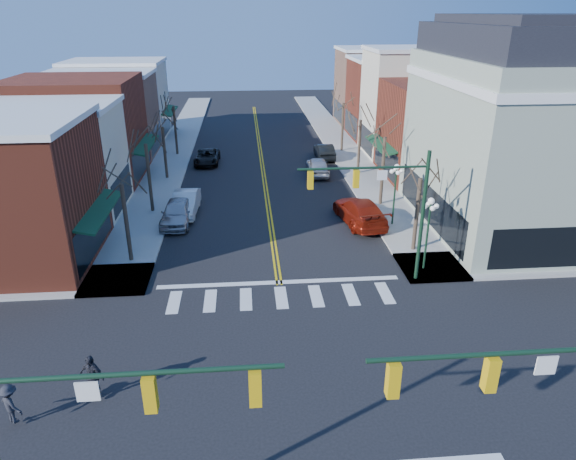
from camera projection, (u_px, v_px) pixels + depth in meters
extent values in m
plane|color=black|center=(293.00, 377.00, 20.49)|extent=(160.00, 160.00, 0.00)
cube|color=#9E9B93|center=(150.00, 207.00, 38.08)|extent=(3.50, 70.00, 0.15)
cube|color=#9E9B93|center=(381.00, 200.00, 39.46)|extent=(3.50, 70.00, 0.15)
cube|color=beige|center=(45.00, 163.00, 35.64)|extent=(10.00, 7.00, 7.50)
cube|color=maroon|center=(77.00, 131.00, 42.77)|extent=(10.00, 9.00, 8.50)
cube|color=#936851|center=(102.00, 116.00, 50.46)|extent=(10.00, 7.50, 7.80)
cube|color=beige|center=(119.00, 101.00, 57.48)|extent=(10.00, 8.00, 8.20)
cube|color=maroon|center=(445.00, 131.00, 43.71)|extent=(10.00, 8.50, 8.00)
cube|color=beige|center=(418.00, 104.00, 50.41)|extent=(10.00, 7.00, 10.00)
cube|color=maroon|center=(396.00, 100.00, 57.57)|extent=(10.00, 8.00, 8.50)
cube|color=#936851|center=(378.00, 88.00, 64.80)|extent=(10.00, 8.00, 9.00)
cube|color=#96A28C|center=(527.00, 146.00, 32.90)|extent=(12.00, 14.00, 11.00)
cube|color=white|center=(540.00, 80.00, 31.28)|extent=(12.25, 14.25, 0.50)
cube|color=black|center=(547.00, 39.00, 30.37)|extent=(11.40, 13.40, 1.80)
cube|color=black|center=(551.00, 19.00, 29.94)|extent=(9.80, 11.80, 0.60)
cylinder|color=#14331E|center=(132.00, 374.00, 10.86)|extent=(6.50, 0.12, 0.12)
cube|color=gold|center=(150.00, 394.00, 11.11)|extent=(0.28, 0.28, 0.90)
cube|color=gold|center=(255.00, 388.00, 11.29)|extent=(0.28, 0.28, 0.90)
cylinder|color=#14331E|center=(508.00, 353.00, 11.52)|extent=(6.50, 0.12, 0.12)
cube|color=gold|center=(491.00, 374.00, 11.71)|extent=(0.28, 0.28, 0.90)
cube|color=gold|center=(393.00, 380.00, 11.53)|extent=(0.28, 0.28, 0.90)
cylinder|color=#14331E|center=(422.00, 219.00, 26.43)|extent=(0.20, 0.20, 7.20)
cylinder|color=#14331E|center=(363.00, 168.00, 25.07)|extent=(6.50, 0.12, 0.12)
cube|color=gold|center=(356.00, 179.00, 25.26)|extent=(0.28, 0.28, 0.90)
cube|color=gold|center=(310.00, 180.00, 25.08)|extent=(0.28, 0.28, 0.90)
cylinder|color=#14331E|center=(427.00, 238.00, 28.13)|extent=(0.12, 0.12, 4.00)
sphere|color=white|center=(431.00, 201.00, 27.28)|extent=(0.36, 0.36, 0.36)
cylinder|color=#14331E|center=(394.00, 198.00, 34.08)|extent=(0.12, 0.12, 4.00)
sphere|color=white|center=(397.00, 167.00, 33.23)|extent=(0.36, 0.36, 0.36)
cylinder|color=#382B21|center=(127.00, 224.00, 28.96)|extent=(0.24, 0.24, 4.76)
cylinder|color=#382B21|center=(149.00, 179.00, 36.23)|extent=(0.24, 0.24, 5.04)
cylinder|color=#382B21|center=(165.00, 153.00, 43.65)|extent=(0.24, 0.24, 4.55)
cylinder|color=#382B21|center=(176.00, 131.00, 50.91)|extent=(0.24, 0.24, 4.90)
cylinder|color=#382B21|center=(417.00, 216.00, 30.31)|extent=(0.24, 0.24, 4.62)
cylinder|color=#382B21|center=(383.00, 172.00, 37.53)|extent=(0.24, 0.24, 5.18)
cylinder|color=#382B21|center=(359.00, 148.00, 44.92)|extent=(0.24, 0.24, 4.83)
cylinder|color=#382B21|center=(342.00, 128.00, 52.22)|extent=(0.24, 0.24, 4.97)
imported|color=#A4A5A9|center=(177.00, 212.00, 34.97)|extent=(2.14, 4.88, 1.63)
imported|color=silver|center=(185.00, 203.00, 36.70)|extent=(1.90, 4.88, 1.58)
imported|color=black|center=(207.00, 157.00, 48.76)|extent=(2.37, 4.85, 1.33)
imported|color=maroon|center=(360.00, 211.00, 35.04)|extent=(3.21, 6.21, 1.72)
imported|color=#B5B5BA|center=(318.00, 166.00, 45.46)|extent=(1.99, 4.64, 1.56)
imported|color=black|center=(324.00, 151.00, 50.43)|extent=(1.64, 4.48, 1.46)
imported|color=black|center=(92.00, 376.00, 18.97)|extent=(1.13, 0.84, 1.79)
imported|color=black|center=(11.00, 404.00, 17.80)|extent=(1.14, 1.06, 1.55)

